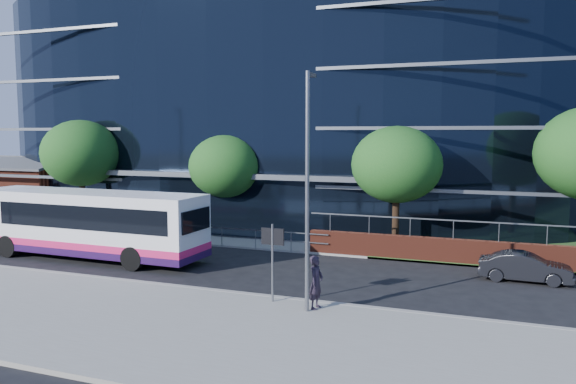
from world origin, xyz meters
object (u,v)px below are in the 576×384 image
at_px(tree_far_b, 226,166).
at_px(brick_pavilion, 29,188).
at_px(parked_car, 525,267).
at_px(tree_far_c, 397,165).
at_px(streetlight_east, 308,185).
at_px(tree_far_a, 81,153).
at_px(street_sign, 273,246).
at_px(pedestrian, 316,282).
at_px(city_bus, 90,223).

bearing_deg(tree_far_b, brick_pavilion, 168.12).
distance_m(brick_pavilion, parked_car, 36.08).
bearing_deg(parked_car, tree_far_c, 59.13).
bearing_deg(streetlight_east, tree_far_a, 149.54).
xyz_separation_m(street_sign, tree_far_c, (2.50, 10.59, 2.39)).
xyz_separation_m(street_sign, tree_far_a, (-17.50, 10.59, 2.71)).
xyz_separation_m(brick_pavilion, pedestrian, (28.20, -15.31, -0.87)).
bearing_deg(tree_far_c, streetlight_east, -95.11).
bearing_deg(tree_far_a, tree_far_b, 2.86).
xyz_separation_m(tree_far_a, tree_far_c, (20.00, 0.00, -0.33)).
bearing_deg(city_bus, tree_far_c, 27.43).
height_order(street_sign, city_bus, city_bus).
xyz_separation_m(tree_far_b, tree_far_c, (10.00, -0.50, 0.33)).
relative_size(tree_far_b, city_bus, 0.49).
height_order(tree_far_a, streetlight_east, streetlight_east).
bearing_deg(parked_car, tree_far_b, 76.41).
xyz_separation_m(brick_pavilion, tree_far_b, (19.00, -4.00, 2.27)).
height_order(tree_far_b, streetlight_east, streetlight_east).
height_order(tree_far_c, parked_car, tree_far_c).
distance_m(tree_far_c, pedestrian, 11.38).
distance_m(tree_far_c, city_bus, 15.54).
xyz_separation_m(street_sign, parked_car, (8.57, 6.72, -1.54)).
height_order(brick_pavilion, city_bus, brick_pavilion).
bearing_deg(brick_pavilion, streetlight_east, -29.24).
relative_size(brick_pavilion, streetlight_east, 1.08).
height_order(brick_pavilion, street_sign, brick_pavilion).
xyz_separation_m(tree_far_c, parked_car, (6.07, -3.86, -3.93)).
distance_m(streetlight_east, city_bus, 13.70).
bearing_deg(pedestrian, city_bus, 79.20).
distance_m(tree_far_c, parked_car, 8.20).
height_order(brick_pavilion, tree_far_a, tree_far_a).
height_order(brick_pavilion, parked_car, brick_pavilion).
height_order(tree_far_a, tree_far_b, tree_far_a).
relative_size(street_sign, tree_far_a, 0.40).
distance_m(tree_far_b, streetlight_east, 14.74).
xyz_separation_m(brick_pavilion, tree_far_c, (29.00, -4.50, 2.60)).
bearing_deg(parked_car, city_bus, 100.03).
height_order(brick_pavilion, pedestrian, brick_pavilion).
relative_size(tree_far_b, tree_far_c, 0.93).
height_order(tree_far_c, pedestrian, tree_far_c).
height_order(brick_pavilion, tree_far_b, tree_far_b).
distance_m(tree_far_b, parked_car, 17.04).
distance_m(brick_pavilion, tree_far_a, 10.48).
relative_size(street_sign, tree_far_c, 0.43).
bearing_deg(tree_far_c, parked_car, -32.47).
distance_m(street_sign, pedestrian, 2.02).
relative_size(tree_far_c, city_bus, 0.53).
xyz_separation_m(tree_far_a, pedestrian, (19.20, -10.81, -3.79)).
xyz_separation_m(tree_far_a, parked_car, (26.07, -3.86, -4.26)).
height_order(tree_far_a, pedestrian, tree_far_a).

